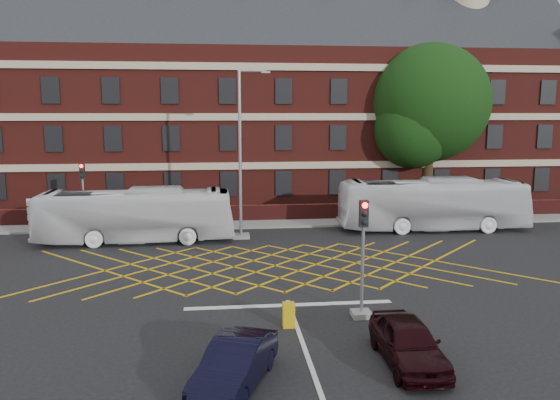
{
  "coord_description": "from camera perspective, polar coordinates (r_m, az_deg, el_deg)",
  "views": [
    {
      "loc": [
        -2.49,
        -23.36,
        7.33
      ],
      "look_at": [
        0.18,
        1.5,
        3.29
      ],
      "focal_mm": 35.0,
      "sensor_mm": 36.0,
      "label": 1
    }
  ],
  "objects": [
    {
      "name": "deciduous_tree",
      "position": [
        42.36,
        15.31,
        8.95
      ],
      "size": [
        8.71,
        8.71,
        12.37
      ],
      "color": "black",
      "rests_on": "ground"
    },
    {
      "name": "traffic_light_near",
      "position": [
        19.85,
        8.61,
        -7.21
      ],
      "size": [
        0.7,
        0.7,
        4.27
      ],
      "color": "slate",
      "rests_on": "ground"
    },
    {
      "name": "victorian_building",
      "position": [
        45.45,
        -2.73,
        9.79
      ],
      "size": [
        51.0,
        12.17,
        20.4
      ],
      "color": "#5B1C17",
      "rests_on": "ground"
    },
    {
      "name": "traffic_light_far",
      "position": [
        35.39,
        -19.8,
        -0.42
      ],
      "size": [
        0.7,
        0.7,
        4.27
      ],
      "color": "slate",
      "rests_on": "ground"
    },
    {
      "name": "far_pavement",
      "position": [
        36.19,
        -2.07,
        -2.43
      ],
      "size": [
        60.0,
        3.0,
        0.12
      ],
      "primitive_type": "cube",
      "color": "slate",
      "rests_on": "ground"
    },
    {
      "name": "bus_right",
      "position": [
        35.42,
        15.66,
        -0.43
      ],
      "size": [
        11.82,
        3.18,
        3.26
      ],
      "primitive_type": "imported",
      "rotation": [
        0.0,
        0.0,
        1.53
      ],
      "color": "silver",
      "rests_on": "ground"
    },
    {
      "name": "street_lamp",
      "position": [
        31.77,
        -4.05,
        2.03
      ],
      "size": [
        2.25,
        1.0,
        9.68
      ],
      "color": "slate",
      "rests_on": "ground"
    },
    {
      "name": "direction_signs",
      "position": [
        36.5,
        -24.09,
        -1.02
      ],
      "size": [
        1.1,
        0.16,
        2.2
      ],
      "color": "gray",
      "rests_on": "ground"
    },
    {
      "name": "car_maroon",
      "position": [
        16.93,
        13.23,
        -14.24
      ],
      "size": [
        1.6,
        3.94,
        1.34
      ],
      "primitive_type": "imported",
      "rotation": [
        0.0,
        0.0,
        -0.01
      ],
      "color": "black",
      "rests_on": "ground"
    },
    {
      "name": "ground",
      "position": [
        24.61,
        -0.05,
        -8.16
      ],
      "size": [
        120.0,
        120.0,
        0.0
      ],
      "primitive_type": "plane",
      "color": "black",
      "rests_on": "ground"
    },
    {
      "name": "centre_line",
      "position": [
        15.44,
        4.12,
        -19.15
      ],
      "size": [
        0.15,
        14.0,
        0.02
      ],
      "primitive_type": "cube",
      "color": "silver",
      "rests_on": "ground"
    },
    {
      "name": "bus_left",
      "position": [
        32.0,
        -14.81,
        -1.56
      ],
      "size": [
        11.1,
        2.78,
        3.08
      ],
      "primitive_type": "imported",
      "rotation": [
        0.0,
        0.0,
        1.59
      ],
      "color": "silver",
      "rests_on": "ground"
    },
    {
      "name": "car_navy",
      "position": [
        15.34,
        -4.74,
        -16.71
      ],
      "size": [
        2.68,
        4.1,
        1.28
      ],
      "primitive_type": "imported",
      "rotation": [
        0.0,
        0.0,
        -0.38
      ],
      "color": "black",
      "rests_on": "ground"
    },
    {
      "name": "stop_line",
      "position": [
        21.31,
        0.96,
        -10.91
      ],
      "size": [
        8.0,
        0.3,
        0.02
      ],
      "primitive_type": "cube",
      "color": "silver",
      "rests_on": "ground"
    },
    {
      "name": "boundary_wall",
      "position": [
        37.07,
        -2.18,
        -1.38
      ],
      "size": [
        56.0,
        0.5,
        1.1
      ],
      "primitive_type": "cube",
      "color": "#4F1615",
      "rests_on": "ground"
    },
    {
      "name": "utility_cabinet",
      "position": [
        19.17,
        0.9,
        -11.92
      ],
      "size": [
        0.41,
        0.35,
        0.86
      ],
      "primitive_type": "cube",
      "color": "gold",
      "rests_on": "ground"
    },
    {
      "name": "box_junction_hatching",
      "position": [
        26.51,
        -0.51,
        -6.86
      ],
      "size": [
        8.22,
        8.22,
        0.02
      ],
      "primitive_type": "cube",
      "rotation": [
        0.0,
        0.0,
        0.79
      ],
      "color": "#CC990C",
      "rests_on": "ground"
    }
  ]
}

